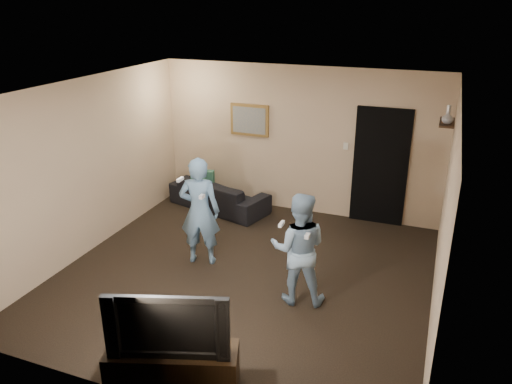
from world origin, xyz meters
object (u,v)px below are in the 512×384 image
at_px(wii_player_left, 200,211).
at_px(sofa, 219,194).
at_px(television, 169,321).
at_px(wii_player_right, 299,249).
at_px(tv_console, 173,369).

bearing_deg(wii_player_left, sofa, 107.49).
relative_size(sofa, television, 1.60).
bearing_deg(sofa, television, 125.40).
bearing_deg(wii_player_right, television, -109.29).
bearing_deg(wii_player_right, sofa, 133.05).
relative_size(wii_player_left, wii_player_right, 1.09).
xyz_separation_m(television, wii_player_left, (-0.92, 2.43, -0.01)).
relative_size(television, wii_player_right, 0.79).
distance_m(sofa, wii_player_left, 2.06).
bearing_deg(wii_player_left, wii_player_right, -16.03).
bearing_deg(television, wii_player_left, 92.29).
bearing_deg(wii_player_right, tv_console, -109.29).
height_order(television, wii_player_left, wii_player_left).
height_order(wii_player_left, wii_player_right, wii_player_left).
xyz_separation_m(tv_console, wii_player_left, (-0.92, 2.43, 0.55)).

